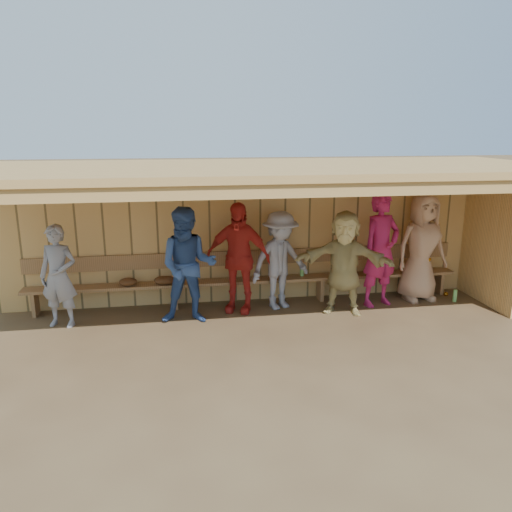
{
  "coord_description": "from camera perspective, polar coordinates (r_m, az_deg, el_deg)",
  "views": [
    {
      "loc": [
        -1.23,
        -7.23,
        3.04
      ],
      "look_at": [
        0.0,
        0.35,
        1.05
      ],
      "focal_mm": 35.0,
      "sensor_mm": 36.0,
      "label": 1
    }
  ],
  "objects": [
    {
      "name": "dugout_equipment",
      "position": [
        8.61,
        -5.82,
        -2.77
      ],
      "size": [
        5.91,
        0.62,
        0.8
      ],
      "color": "gold",
      "rests_on": "ground"
    },
    {
      "name": "player_c",
      "position": [
        7.88,
        -7.76,
        -1.12
      ],
      "size": [
        0.98,
        0.81,
        1.86
      ],
      "primitive_type": "imported",
      "rotation": [
        0.0,
        0.0,
        -0.12
      ],
      "color": "#345391",
      "rests_on": "ground"
    },
    {
      "name": "ground",
      "position": [
        7.94,
        0.41,
        -7.99
      ],
      "size": [
        90.0,
        90.0,
        0.0
      ],
      "primitive_type": "plane",
      "color": "brown",
      "rests_on": "ground"
    },
    {
      "name": "dugout_structure",
      "position": [
        8.19,
        2.32,
        5.06
      ],
      "size": [
        8.8,
        3.2,
        2.5
      ],
      "color": "#E0AB5F",
      "rests_on": "ground"
    },
    {
      "name": "player_e",
      "position": [
        8.47,
        2.76,
        -0.52
      ],
      "size": [
        1.24,
        0.98,
        1.69
      ],
      "primitive_type": "imported",
      "rotation": [
        0.0,
        0.0,
        0.37
      ],
      "color": "gray",
      "rests_on": "ground"
    },
    {
      "name": "player_f",
      "position": [
        8.36,
        10.04,
        -0.77
      ],
      "size": [
        1.68,
        1.08,
        1.73
      ],
      "primitive_type": "imported",
      "rotation": [
        0.0,
        0.0,
        -0.39
      ],
      "color": "#D4BD77",
      "rests_on": "ground"
    },
    {
      "name": "player_d",
      "position": [
        8.3,
        -2.09,
        -0.19
      ],
      "size": [
        1.18,
        0.85,
        1.86
      ],
      "primitive_type": "imported",
      "rotation": [
        0.0,
        0.0,
        -0.4
      ],
      "color": "red",
      "rests_on": "ground"
    },
    {
      "name": "player_a",
      "position": [
        8.27,
        -21.63,
        -2.17
      ],
      "size": [
        0.67,
        0.54,
        1.62
      ],
      "primitive_type": "imported",
      "rotation": [
        0.0,
        0.0,
        -0.28
      ],
      "color": "gray",
      "rests_on": "ground"
    },
    {
      "name": "player_h",
      "position": [
        9.34,
        18.38,
        0.92
      ],
      "size": [
        0.99,
        0.7,
        1.93
      ],
      "primitive_type": "imported",
      "rotation": [
        0.0,
        0.0,
        0.09
      ],
      "color": "tan",
      "rests_on": "ground"
    },
    {
      "name": "player_g",
      "position": [
        8.84,
        14.07,
        0.69
      ],
      "size": [
        0.84,
        0.68,
        1.99
      ],
      "primitive_type": "imported",
      "rotation": [
        0.0,
        0.0,
        0.31
      ],
      "color": "#B91D52",
      "rests_on": "ground"
    },
    {
      "name": "bench",
      "position": [
        8.8,
        -0.8,
        -2.06
      ],
      "size": [
        7.6,
        0.34,
        0.93
      ],
      "color": "#A27345",
      "rests_on": "ground"
    }
  ]
}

